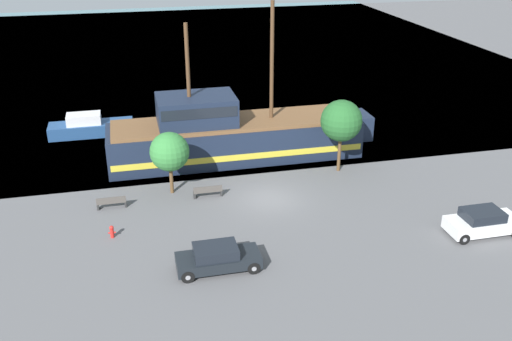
{
  "coord_description": "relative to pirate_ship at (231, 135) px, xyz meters",
  "views": [
    {
      "loc": [
        -8.44,
        -32.2,
        17.22
      ],
      "look_at": [
        -0.38,
        2.0,
        1.2
      ],
      "focal_mm": 40.0,
      "sensor_mm": 36.0,
      "label": 1
    }
  ],
  "objects": [
    {
      "name": "tree_row_east",
      "position": [
        -5.04,
        -4.97,
        1.08
      ],
      "size": [
        2.59,
        2.59,
        4.26
      ],
      "color": "brown",
      "rests_on": "ground_plane"
    },
    {
      "name": "parked_car_curb_mid",
      "position": [
        12.04,
        -14.5,
        -1.11
      ],
      "size": [
        4.28,
        1.87,
        1.54
      ],
      "color": "white",
      "rests_on": "ground_plane"
    },
    {
      "name": "tree_row_mideast",
      "position": [
        7.1,
        -4.15,
        1.94
      ],
      "size": [
        2.94,
        2.94,
        5.3
      ],
      "color": "brown",
      "rests_on": "ground_plane"
    },
    {
      "name": "parked_car_curb_front",
      "position": [
        -3.59,
        -14.59,
        -1.16
      ],
      "size": [
        4.4,
        1.84,
        1.41
      ],
      "color": "black",
      "rests_on": "ground_plane"
    },
    {
      "name": "bench_promenade_east",
      "position": [
        -9.0,
        -6.36,
        -1.43
      ],
      "size": [
        1.82,
        0.45,
        0.85
      ],
      "color": "#4C4742",
      "rests_on": "ground_plane"
    },
    {
      "name": "water_surface",
      "position": [
        1.03,
        36.63,
        -1.87
      ],
      "size": [
        80.0,
        80.0,
        0.0
      ],
      "primitive_type": "plane",
      "color": "slate",
      "rests_on": "ground"
    },
    {
      "name": "moored_boat_dockside",
      "position": [
        -10.66,
        7.51,
        -1.16
      ],
      "size": [
        6.9,
        2.13,
        1.86
      ],
      "color": "navy",
      "rests_on": "water_surface"
    },
    {
      "name": "bench_promenade_west",
      "position": [
        -2.81,
        -6.22,
        -1.42
      ],
      "size": [
        1.89,
        0.45,
        0.85
      ],
      "color": "#4C4742",
      "rests_on": "ground_plane"
    },
    {
      "name": "ground_plane",
      "position": [
        1.03,
        -7.37,
        -1.87
      ],
      "size": [
        160.0,
        160.0,
        0.0
      ],
      "primitive_type": "plane",
      "color": "#5B5B5E"
    },
    {
      "name": "pirate_ship",
      "position": [
        0.0,
        0.0,
        0.0
      ],
      "size": [
        20.18,
        4.74,
        11.58
      ],
      "color": "#192338",
      "rests_on": "water_surface"
    },
    {
      "name": "fire_hydrant",
      "position": [
        -8.99,
        -9.99,
        -1.46
      ],
      "size": [
        0.42,
        0.25,
        0.76
      ],
      "color": "red",
      "rests_on": "ground_plane"
    }
  ]
}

